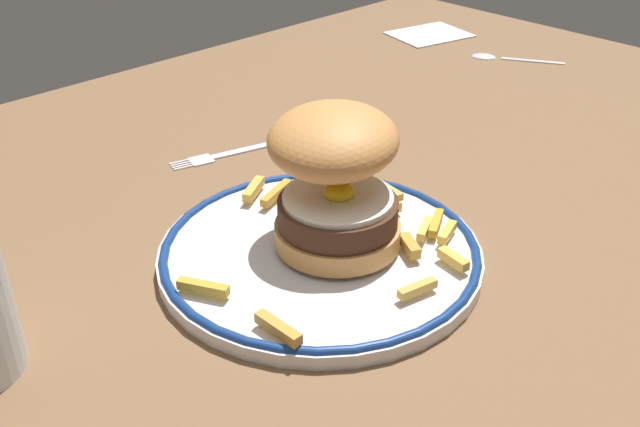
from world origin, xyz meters
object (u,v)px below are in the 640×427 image
at_px(burger, 335,177).
at_px(spoon, 494,56).
at_px(dinner_plate, 320,252).
at_px(fork, 231,152).
at_px(napkin, 429,34).

distance_m(burger, spoon, 0.57).
relative_size(dinner_plate, burger, 1.83).
height_order(fork, napkin, same).
bearing_deg(spoon, burger, -159.54).
height_order(dinner_plate, fork, dinner_plate).
bearing_deg(spoon, napkin, 81.37).
height_order(burger, fork, burger).
distance_m(burger, napkin, 0.65).
bearing_deg(fork, burger, -104.17).
distance_m(fork, napkin, 0.51).
bearing_deg(napkin, dinner_plate, -149.40).
relative_size(spoon, napkin, 1.05).
xyz_separation_m(dinner_plate, napkin, (0.57, 0.34, -0.01)).
bearing_deg(spoon, fork, 178.14).
bearing_deg(fork, spoon, -1.86).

